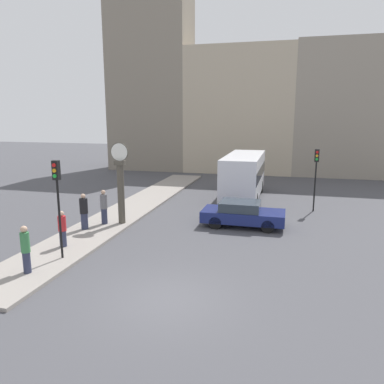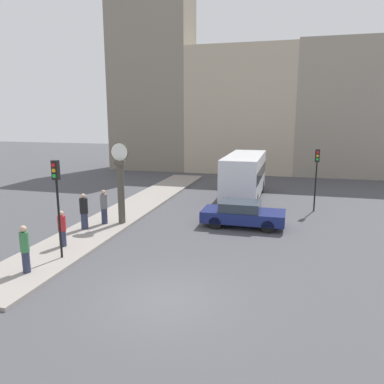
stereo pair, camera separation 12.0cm
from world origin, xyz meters
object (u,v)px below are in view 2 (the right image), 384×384
street_clock (121,185)px  pedestrian_grey_jacket (104,207)px  traffic_light_near (57,189)px  pedestrian_green_hoodie (25,249)px  pedestrian_red_top (62,229)px  traffic_light_far (317,167)px  sedan_car (242,214)px  pedestrian_black_jacket (84,211)px  bus_distant (244,174)px

street_clock → pedestrian_grey_jacket: 1.46m
traffic_light_near → pedestrian_green_hoodie: bearing=-103.4°
street_clock → pedestrian_red_top: bearing=-103.0°
traffic_light_near → traffic_light_far: (10.29, 10.92, -0.23)m
pedestrian_green_hoodie → sedan_car: bearing=50.4°
sedan_car → pedestrian_grey_jacket: bearing=-165.6°
pedestrian_red_top → pedestrian_black_jacket: 2.58m
pedestrian_grey_jacket → bus_distant: bearing=53.8°
traffic_light_near → pedestrian_black_jacket: size_ratio=2.17×
sedan_car → pedestrian_red_top: (-7.18, -5.46, 0.24)m
pedestrian_red_top → street_clock: bearing=77.0°
sedan_car → traffic_light_near: (-6.45, -6.65, 2.26)m
traffic_light_near → pedestrian_red_top: (-0.73, 1.19, -2.02)m
pedestrian_green_hoodie → pedestrian_black_jacket: 5.40m
traffic_light_far → pedestrian_red_top: size_ratio=2.37×
pedestrian_grey_jacket → pedestrian_black_jacket: (-0.53, -1.10, -0.01)m
bus_distant → street_clock: (-5.49, -8.26, 0.44)m
traffic_light_far → street_clock: size_ratio=0.89×
pedestrian_green_hoodie → street_clock: bearing=85.1°
street_clock → pedestrian_grey_jacket: bearing=-155.1°
traffic_light_near → street_clock: 5.28m
pedestrian_grey_jacket → traffic_light_near: bearing=-82.6°
sedan_car → pedestrian_grey_jacket: (-7.07, -1.82, 0.36)m
street_clock → pedestrian_grey_jacket: size_ratio=2.35×
traffic_light_far → bus_distant: bearing=150.9°
pedestrian_red_top → pedestrian_grey_jacket: pedestrian_grey_jacket is taller
traffic_light_far → street_clock: street_clock is taller
sedan_car → bus_distant: bearing=96.4°
sedan_car → pedestrian_red_top: 9.02m
pedestrian_red_top → pedestrian_green_hoodie: size_ratio=0.90×
traffic_light_near → pedestrian_black_jacket: bearing=107.2°
bus_distant → pedestrian_red_top: 13.88m
street_clock → sedan_car: bearing=13.0°
bus_distant → pedestrian_grey_jacket: 10.73m
traffic_light_near → pedestrian_green_hoodie: (-0.38, -1.61, -1.91)m
traffic_light_near → pedestrian_grey_jacket: traffic_light_near is taller
traffic_light_far → pedestrian_black_jacket: size_ratio=2.09×
sedan_car → pedestrian_black_jacket: 8.15m
pedestrian_green_hoodie → pedestrian_black_jacket: size_ratio=0.98×
traffic_light_far → street_clock: (-10.09, -5.70, -0.53)m
traffic_light_far → street_clock: 11.60m
bus_distant → sedan_car: bearing=-83.6°
traffic_light_far → pedestrian_green_hoodie: traffic_light_far is taller
pedestrian_grey_jacket → street_clock: bearing=24.9°
sedan_car → street_clock: (-6.25, -1.44, 1.50)m
bus_distant → traffic_light_near: (-5.69, -13.48, 1.21)m
pedestrian_green_hoodie → pedestrian_grey_jacket: size_ratio=0.98×
bus_distant → traffic_light_far: 5.36m
bus_distant → traffic_light_far: size_ratio=2.01×
sedan_car → pedestrian_green_hoodie: (-6.83, -8.27, 0.36)m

